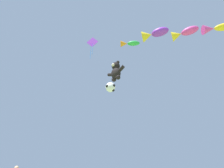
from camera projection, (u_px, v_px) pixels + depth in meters
name	position (u px, v px, depth m)	size (l,w,h in m)	color
teddy_bear_kite	(116.00, 71.00, 13.14)	(1.94, 0.86, 1.97)	black
soccer_ball_kite	(111.00, 87.00, 12.34)	(0.91, 0.90, 0.84)	white
fish_kite_emerald	(129.00, 44.00, 13.46)	(1.64, 1.53, 0.58)	green
fish_kite_violet	(153.00, 34.00, 13.64)	(2.51, 1.77, 1.03)	purple
fish_kite_magenta	(183.00, 33.00, 13.27)	(2.33, 1.45, 0.93)	#E53F9E
fish_kite_goldfin	(216.00, 28.00, 11.83)	(2.31, 1.85, 0.77)	yellow
diamond_kite	(92.00, 43.00, 15.37)	(0.99, 0.75, 2.76)	purple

